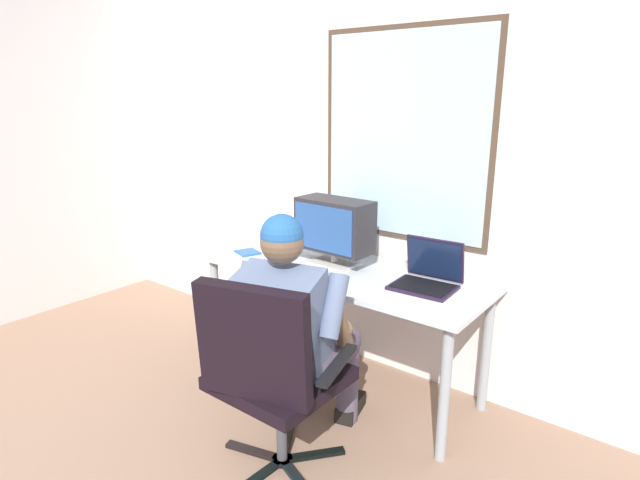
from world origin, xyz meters
TOP-DOWN VIEW (x-y plane):
  - wall_rear at (0.00, 2.74)m, footprint 5.46×0.08m
  - desk at (-0.16, 2.35)m, footprint 1.72×0.66m
  - office_chair at (0.08, 1.50)m, footprint 0.68×0.60m
  - person_seated at (0.02, 1.75)m, footprint 0.63×0.83m
  - crt_monitor at (-0.22, 2.38)m, footprint 0.45×0.23m
  - laptop at (0.37, 2.41)m, footprint 0.33×0.30m
  - wine_glass at (-0.47, 2.19)m, footprint 0.07×0.07m
  - desk_speaker at (-0.62, 2.47)m, footprint 0.09×0.08m
  - cd_case at (-0.79, 2.23)m, footprint 0.17×0.16m

SIDE VIEW (x-z plane):
  - office_chair at x=0.08m, z-range 0.07..1.05m
  - person_seated at x=0.02m, z-range 0.03..1.24m
  - desk at x=-0.16m, z-range 0.29..1.02m
  - cd_case at x=-0.79m, z-range 0.73..0.74m
  - laptop at x=0.37m, z-range 0.68..0.92m
  - desk_speaker at x=-0.62m, z-range 0.74..0.88m
  - wine_glass at x=-0.47m, z-range 0.77..0.93m
  - crt_monitor at x=-0.22m, z-range 0.77..1.16m
  - wall_rear at x=0.00m, z-range 0.00..2.76m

